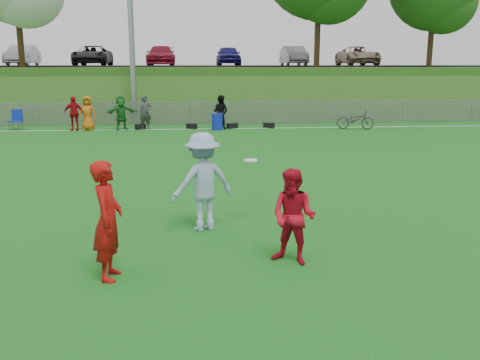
{
  "coord_description": "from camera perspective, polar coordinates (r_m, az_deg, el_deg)",
  "views": [
    {
      "loc": [
        0.0,
        -9.12,
        3.27
      ],
      "look_at": [
        0.91,
        0.5,
        1.15
      ],
      "focal_mm": 40.0,
      "sensor_mm": 36.0,
      "label": 1
    }
  ],
  "objects": [
    {
      "name": "player_blue",
      "position": [
        10.56,
        -4.0,
        -0.2
      ],
      "size": [
        1.45,
        1.15,
        1.96
      ],
      "primitive_type": "imported",
      "rotation": [
        0.0,
        0.0,
        3.53
      ],
      "color": "#91A6C9",
      "rests_on": "ground"
    },
    {
      "name": "player_red_left",
      "position": [
        8.4,
        -13.93,
        -4.21
      ],
      "size": [
        0.49,
        0.7,
        1.86
      ],
      "primitive_type": "imported",
      "rotation": [
        0.0,
        0.0,
        1.51
      ],
      "color": "#A80D0B",
      "rests_on": "ground"
    },
    {
      "name": "recycling_bin",
      "position": [
        26.87,
        -2.45,
        6.23
      ],
      "size": [
        0.71,
        0.71,
        0.81
      ],
      "primitive_type": "cylinder",
      "rotation": [
        0.0,
        0.0,
        -0.39
      ],
      "color": "#1020B6",
      "rests_on": "ground"
    },
    {
      "name": "camp_chair",
      "position": [
        29.0,
        -22.8,
        5.52
      ],
      "size": [
        0.63,
        0.64,
        1.01
      ],
      "rotation": [
        0.0,
        0.0,
        -0.12
      ],
      "color": "#0E2599",
      "rests_on": "ground"
    },
    {
      "name": "frisbee",
      "position": [
        11.0,
        1.14,
        2.11
      ],
      "size": [
        0.3,
        0.3,
        0.03
      ],
      "color": "silver",
      "rests_on": "ground"
    },
    {
      "name": "spectator_row",
      "position": [
        27.38,
        -11.49,
        7.04
      ],
      "size": [
        8.28,
        1.06,
        1.69
      ],
      "color": "#AC0B14",
      "rests_on": "ground"
    },
    {
      "name": "car_row",
      "position": [
        41.14,
        -7.22,
        13.03
      ],
      "size": [
        32.04,
        5.18,
        1.44
      ],
      "color": "silver",
      "rests_on": "parking_lot"
    },
    {
      "name": "player_red_center",
      "position": [
        8.84,
        5.73,
        -3.94
      ],
      "size": [
        0.98,
        0.93,
        1.6
      ],
      "primitive_type": "imported",
      "rotation": [
        0.0,
        0.0,
        -0.58
      ],
      "color": "red",
      "rests_on": "ground"
    },
    {
      "name": "sideline_far",
      "position": [
        27.32,
        -5.39,
        5.44
      ],
      "size": [
        60.0,
        0.1,
        0.01
      ],
      "primitive_type": "cube",
      "color": "white",
      "rests_on": "ground"
    },
    {
      "name": "fence",
      "position": [
        29.24,
        -5.43,
        7.16
      ],
      "size": [
        58.0,
        0.06,
        1.3
      ],
      "color": "gray",
      "rests_on": "ground"
    },
    {
      "name": "berm",
      "position": [
        40.16,
        -5.48,
        9.78
      ],
      "size": [
        120.0,
        18.0,
        3.0
      ],
      "primitive_type": "cube",
      "color": "#295919",
      "rests_on": "ground"
    },
    {
      "name": "parking_lot",
      "position": [
        42.12,
        -5.53,
        12.0
      ],
      "size": [
        120.0,
        12.0,
        0.1
      ],
      "primitive_type": "cube",
      "color": "black",
      "rests_on": "berm"
    },
    {
      "name": "gear_bags",
      "position": [
        27.42,
        -3.36,
        5.76
      ],
      "size": [
        7.15,
        0.51,
        0.26
      ],
      "color": "black",
      "rests_on": "ground"
    },
    {
      "name": "bicycle",
      "position": [
        27.75,
        12.2,
        6.32
      ],
      "size": [
        1.95,
        1.11,
        0.97
      ],
      "primitive_type": "imported",
      "rotation": [
        0.0,
        0.0,
        1.3
      ],
      "color": "#2D2D2F",
      "rests_on": "ground"
    },
    {
      "name": "ground",
      "position": [
        9.69,
        -5.15,
        -7.42
      ],
      "size": [
        120.0,
        120.0,
        0.0
      ],
      "primitive_type": "plane",
      "color": "#145D13",
      "rests_on": "ground"
    }
  ]
}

